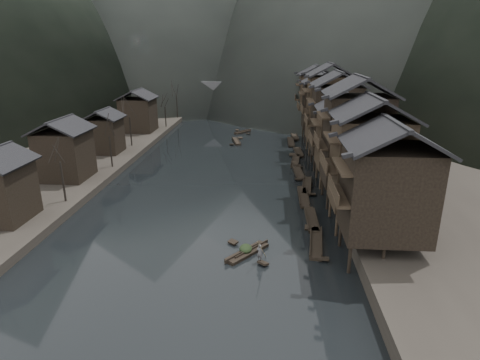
{
  "coord_description": "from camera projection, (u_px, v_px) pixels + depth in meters",
  "views": [
    {
      "loc": [
        7.16,
        -40.83,
        18.44
      ],
      "look_at": [
        3.7,
        6.17,
        2.5
      ],
      "focal_mm": 30.0,
      "sensor_mm": 36.0,
      "label": 1
    }
  ],
  "objects": [
    {
      "name": "water",
      "position": [
        203.0,
        218.0,
        44.98
      ],
      "size": [
        300.0,
        300.0,
        0.0
      ],
      "primitive_type": "plane",
      "color": "black",
      "rests_on": "ground"
    },
    {
      "name": "right_bank",
      "position": [
        408.0,
        137.0,
        80.05
      ],
      "size": [
        40.0,
        200.0,
        1.8
      ],
      "primitive_type": "cube",
      "color": "#2D2823",
      "rests_on": "ground"
    },
    {
      "name": "left_houses",
      "position": [
        95.0,
        130.0,
        63.59
      ],
      "size": [
        8.1,
        53.2,
        8.73
      ],
      "color": "black",
      "rests_on": "left_bank"
    },
    {
      "name": "stone_bridge",
      "position": [
        244.0,
        95.0,
        111.36
      ],
      "size": [
        40.0,
        6.0,
        9.0
      ],
      "color": "#4C4C4F",
      "rests_on": "ground"
    },
    {
      "name": "moored_sampans",
      "position": [
        300.0,
        170.0,
        61.27
      ],
      "size": [
        2.76,
        55.18,
        0.47
      ],
      "color": "black",
      "rests_on": "water"
    },
    {
      "name": "midriver_boats",
      "position": [
        232.0,
        126.0,
        95.21
      ],
      "size": [
        8.9,
        37.4,
        0.45
      ],
      "color": "black",
      "rests_on": "water"
    },
    {
      "name": "boatman",
      "position": [
        260.0,
        250.0,
        35.33
      ],
      "size": [
        0.69,
        0.6,
        1.61
      ],
      "primitive_type": "imported",
      "rotation": [
        0.0,
        0.0,
        2.7
      ],
      "color": "#5D5D60",
      "rests_on": "hero_sampan"
    },
    {
      "name": "left_bank",
      "position": [
        70.0,
        133.0,
        85.01
      ],
      "size": [
        40.0,
        200.0,
        1.2
      ],
      "primitive_type": "cube",
      "color": "#2D2823",
      "rests_on": "ground"
    },
    {
      "name": "bare_trees",
      "position": [
        131.0,
        117.0,
        70.11
      ],
      "size": [
        3.83,
        73.5,
        7.67
      ],
      "color": "black",
      "rests_on": "left_bank"
    },
    {
      "name": "stilt_houses",
      "position": [
        338.0,
        112.0,
        59.45
      ],
      "size": [
        9.0,
        67.6,
        15.79
      ],
      "color": "black",
      "rests_on": "ground"
    },
    {
      "name": "hero_sampan",
      "position": [
        247.0,
        252.0,
        37.14
      ],
      "size": [
        4.1,
        4.81,
        0.44
      ],
      "color": "black",
      "rests_on": "water"
    },
    {
      "name": "cargo_heap",
      "position": [
        246.0,
        245.0,
        37.15
      ],
      "size": [
        1.19,
        1.56,
        0.72
      ],
      "primitive_type": "ellipsoid",
      "color": "black",
      "rests_on": "hero_sampan"
    },
    {
      "name": "bamboo_pole",
      "position": [
        262.0,
        227.0,
        34.57
      ],
      "size": [
        0.87,
        2.66,
        3.01
      ],
      "primitive_type": "cylinder",
      "rotation": [
        0.74,
        0.0,
        -0.3
      ],
      "color": "#8C7A51",
      "rests_on": "boatman"
    }
  ]
}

